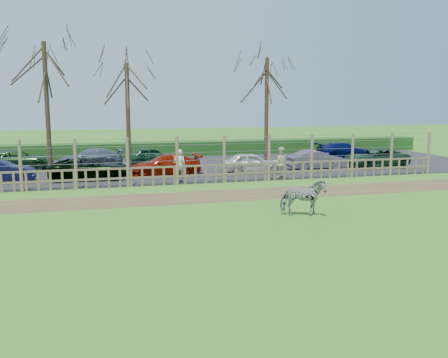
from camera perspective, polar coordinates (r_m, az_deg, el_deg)
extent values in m
plane|color=#5F9B2F|center=(18.16, -0.99, -4.75)|extent=(120.00, 120.00, 0.00)
cube|color=brown|center=(22.45, -3.80, -2.09)|extent=(34.00, 2.80, 0.01)
cube|color=#232326|center=(32.19, -7.32, 1.26)|extent=(44.00, 13.00, 0.04)
cube|color=#1E4716|center=(39.03, -8.75, 3.36)|extent=(46.00, 2.00, 1.10)
cube|color=brown|center=(25.77, -5.35, 0.33)|extent=(30.00, 0.06, 0.10)
cube|color=brown|center=(25.70, -5.36, 1.43)|extent=(30.00, 0.06, 0.10)
cylinder|color=brown|center=(25.50, -22.23, 1.42)|extent=(0.16, 0.16, 2.50)
cylinder|color=brown|center=(25.31, -16.60, 1.66)|extent=(0.16, 0.16, 2.50)
cylinder|color=brown|center=(25.36, -10.95, 1.89)|extent=(0.16, 0.16, 2.50)
cylinder|color=brown|center=(25.66, -5.37, 2.10)|extent=(0.16, 0.16, 2.50)
cylinder|color=brown|center=(26.20, 0.02, 2.28)|extent=(0.16, 0.16, 2.50)
cylinder|color=brown|center=(26.95, 5.17, 2.43)|extent=(0.16, 0.16, 2.50)
cylinder|color=brown|center=(27.92, 9.99, 2.56)|extent=(0.16, 0.16, 2.50)
cylinder|color=brown|center=(29.06, 14.46, 2.66)|extent=(0.16, 0.16, 2.50)
cylinder|color=brown|center=(30.37, 18.58, 2.73)|extent=(0.16, 0.16, 2.50)
cylinder|color=brown|center=(31.82, 22.33, 2.79)|extent=(0.16, 0.16, 2.50)
cylinder|color=gray|center=(25.66, -5.37, 2.10)|extent=(30.00, 0.02, 0.02)
cylinder|color=gray|center=(25.62, -5.39, 2.98)|extent=(30.00, 0.02, 0.02)
cylinder|color=gray|center=(25.58, -5.40, 3.87)|extent=(30.00, 0.02, 0.02)
cylinder|color=gray|center=(25.55, -5.41, 4.66)|extent=(30.00, 0.02, 0.02)
cylinder|color=#3D2B1E|center=(29.70, -19.54, 7.39)|extent=(0.26, 0.26, 7.50)
cylinder|color=#3D2B1E|center=(30.72, -10.90, 6.85)|extent=(0.26, 0.26, 6.50)
cylinder|color=#3D2B1E|center=(33.11, 4.87, 7.55)|extent=(0.26, 0.26, 7.00)
imported|color=gray|center=(18.92, 8.99, -2.12)|extent=(1.82, 1.23, 1.41)
imported|color=beige|center=(26.42, -5.09, 1.54)|extent=(0.71, 0.55, 1.72)
imported|color=beige|center=(27.73, 6.45, 1.87)|extent=(0.94, 0.79, 1.72)
sphere|color=black|center=(22.18, 7.04, -1.99)|extent=(0.23, 0.23, 0.23)
sphere|color=black|center=(22.22, 7.37, -1.77)|extent=(0.11, 0.11, 0.11)
imported|color=black|center=(28.11, -15.18, 1.17)|extent=(4.42, 2.23, 1.20)
imported|color=#971806|center=(28.85, -6.76, 1.61)|extent=(4.21, 1.87, 1.20)
imported|color=silver|center=(29.64, 3.14, 1.86)|extent=(3.63, 1.72, 1.20)
imported|color=slate|center=(31.48, 10.54, 2.14)|extent=(3.68, 1.39, 1.20)
imported|color=#1D4027|center=(33.50, 16.89, 2.31)|extent=(4.35, 2.06, 1.20)
imported|color=#1E4621|center=(33.51, -22.57, 2.01)|extent=(4.45, 2.29, 1.20)
imported|color=#535D6D|center=(33.13, -15.06, 2.32)|extent=(4.23, 1.93, 1.20)
imported|color=#184929|center=(33.48, -8.15, 2.60)|extent=(3.64, 1.74, 1.20)
imported|color=#0A124E|center=(37.89, 13.53, 3.18)|extent=(4.25, 1.99, 1.20)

